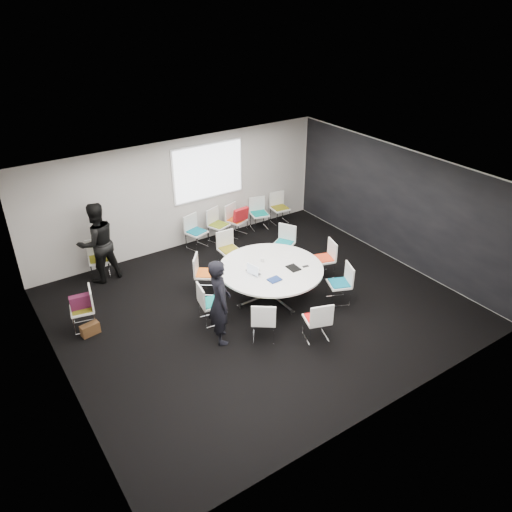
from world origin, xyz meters
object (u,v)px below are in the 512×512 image
chair_ring_h (339,291)px  chair_back_a (196,238)px  conference_table (271,275)px  chair_ring_c (229,256)px  chair_ring_a (323,265)px  chair_back_c (236,226)px  maroon_bag (80,302)px  chair_ring_e (211,310)px  chair_ring_g (317,327)px  person_main (220,302)px  person_back (97,243)px  chair_spare_left (84,316)px  chair_person_back (100,266)px  chair_back_d (259,220)px  chair_ring_b (284,250)px  laptop (255,272)px  cup (262,260)px  chair_ring_d (205,280)px  chair_back_e (280,214)px  chair_ring_f (264,327)px  brown_bag (90,329)px  chair_back_b (219,231)px

chair_ring_h → chair_back_a: (-1.38, 3.91, 0.00)m
conference_table → chair_ring_c: chair_ring_c is taller
chair_ring_a → chair_back_c: size_ratio=1.00×
chair_ring_c → maroon_bag: bearing=9.5°
chair_ring_e → chair_ring_g: 2.15m
person_main → person_back: (-1.16, 3.45, 0.08)m
chair_spare_left → chair_ring_e: bearing=-107.1°
chair_ring_e → chair_person_back: same height
chair_back_d → person_main: 5.00m
chair_ring_b → chair_ring_e: bearing=84.6°
chair_back_a → laptop: size_ratio=2.51×
chair_person_back → cup: (2.81, -2.61, 0.50)m
chair_ring_d → chair_back_a: (0.80, 1.95, 0.00)m
chair_back_e → chair_back_d: bearing=7.1°
laptop → conference_table: bearing=-102.0°
chair_ring_c → person_main: bearing=57.5°
chair_person_back → laptop: (2.42, -2.90, 0.47)m
chair_ring_e → chair_back_d: size_ratio=1.00×
conference_table → chair_ring_c: bearing=92.2°
conference_table → cup: (-0.00, 0.32, 0.23)m
chair_ring_g → person_back: size_ratio=0.46×
chair_ring_f → person_back: size_ratio=0.46×
chair_ring_g → chair_spare_left: (-3.61, 2.84, 0.00)m
person_main → person_back: person_back is taller
conference_table → brown_bag: size_ratio=6.24×
chair_spare_left → chair_back_b: bearing=-54.2°
chair_ring_d → chair_back_d: 3.42m
chair_back_b → maroon_bag: size_ratio=2.20×
person_main → chair_ring_g: bearing=-106.5°
chair_ring_c → chair_back_c: 1.68m
chair_ring_a → chair_back_b: 3.14m
chair_ring_d → chair_spare_left: same height
chair_ring_h → chair_back_e: size_ratio=1.00×
chair_ring_e → chair_back_a: 3.26m
conference_table → chair_back_c: (0.97, 2.96, -0.27)m
chair_ring_a → chair_back_a: (-1.81, 2.89, 0.00)m
chair_ring_f → chair_back_d: bearing=93.2°
chair_ring_h → chair_back_b: (-0.70, 3.94, 0.00)m
chair_ring_b → chair_spare_left: (-4.94, -0.02, 0.00)m
chair_ring_e → chair_back_c: size_ratio=1.00×
chair_spare_left → person_back: size_ratio=0.46×
chair_ring_g → chair_person_back: same height
chair_ring_f → chair_back_e: 5.30m
chair_ring_g → chair_back_d: 5.01m
chair_ring_f → brown_bag: size_ratio=2.44×
chair_ring_e → chair_ring_a: bearing=101.9°
chair_spare_left → person_main: bearing=-119.5°
chair_back_e → person_back: size_ratio=0.46×
chair_ring_h → brown_bag: size_ratio=2.44×
chair_ring_f → person_main: (-0.69, 0.44, 0.60)m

